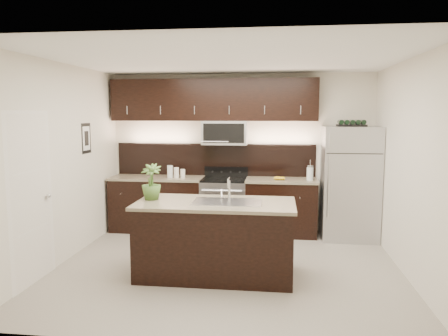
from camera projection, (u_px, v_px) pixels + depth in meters
The scene contains 12 objects.
ground at pixel (227, 267), 5.79m from camera, with size 4.50×4.50×0.00m, color gray.
room_walls at pixel (218, 139), 5.55m from camera, with size 4.52×4.02×2.71m.
counter_run at pixel (212, 205), 7.45m from camera, with size 3.51×0.65×0.94m.
upper_fixtures at pixel (215, 107), 7.38m from camera, with size 3.49×0.40×1.66m.
island at pixel (215, 239), 5.44m from camera, with size 1.96×0.96×0.94m.
sink_faucet at pixel (228, 201), 5.37m from camera, with size 0.84×0.50×0.28m.
refrigerator at pixel (349, 183), 7.06m from camera, with size 0.88×0.79×1.82m, color #B2B2B7.
wine_rack at pixel (351, 123), 6.94m from camera, with size 0.45×0.28×0.10m.
plant at pixel (151, 182), 5.51m from camera, with size 0.25×0.25×0.45m, color #406327.
canisters at pixel (175, 172), 7.40m from camera, with size 0.31×0.10×0.21m.
french_press at pixel (310, 173), 7.13m from camera, with size 0.11×0.11×0.32m.
bananas at pixel (277, 178), 7.18m from camera, with size 0.19×0.15×0.06m, color gold.
Camera 1 is at (0.64, -5.54, 2.03)m, focal length 35.00 mm.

